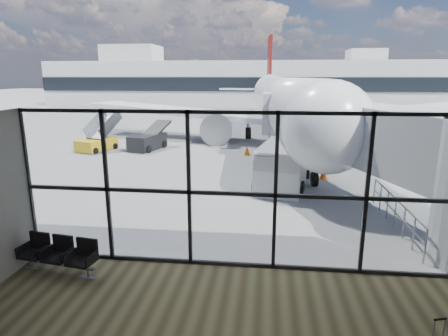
% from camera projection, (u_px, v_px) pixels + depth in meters
% --- Properties ---
extents(ground, '(220.00, 220.00, 0.00)m').
position_uv_depth(ground, '(260.00, 118.00, 49.46)').
color(ground, slate).
rests_on(ground, ground).
extents(lounge_shell, '(12.02, 8.01, 4.51)m').
position_uv_depth(lounge_shell, '(201.00, 262.00, 5.62)').
color(lounge_shell, brown).
rests_on(lounge_shell, ground).
extents(glass_curtain_wall, '(12.10, 0.12, 4.50)m').
position_uv_depth(glass_curtain_wall, '(232.00, 192.00, 10.34)').
color(glass_curtain_wall, white).
rests_on(glass_curtain_wall, ground).
extents(jet_bridge, '(8.00, 16.50, 4.33)m').
position_uv_depth(jet_bridge, '(357.00, 137.00, 16.50)').
color(jet_bridge, '#949598').
rests_on(jet_bridge, ground).
extents(apron_railing, '(0.06, 5.46, 1.11)m').
position_uv_depth(apron_railing, '(395.00, 209.00, 13.46)').
color(apron_railing, gray).
rests_on(apron_railing, ground).
extents(far_terminal, '(80.00, 12.20, 11.00)m').
position_uv_depth(far_terminal, '(260.00, 83.00, 69.72)').
color(far_terminal, '#B5B4B0').
rests_on(far_terminal, ground).
extents(tree_0, '(4.95, 4.95, 7.12)m').
position_uv_depth(tree_0, '(64.00, 80.00, 84.26)').
color(tree_0, '#382619').
rests_on(tree_0, ground).
extents(tree_1, '(5.61, 5.61, 8.07)m').
position_uv_depth(tree_1, '(89.00, 77.00, 83.44)').
color(tree_1, '#382619').
rests_on(tree_1, ground).
extents(tree_2, '(6.27, 6.27, 9.03)m').
position_uv_depth(tree_2, '(114.00, 74.00, 82.62)').
color(tree_2, '#382619').
rests_on(tree_2, ground).
extents(tree_3, '(4.95, 4.95, 7.12)m').
position_uv_depth(tree_3, '(141.00, 80.00, 82.25)').
color(tree_3, '#382619').
rests_on(tree_3, ground).
extents(tree_4, '(5.61, 5.61, 8.07)m').
position_uv_depth(tree_4, '(167.00, 77.00, 81.43)').
color(tree_4, '#382619').
rests_on(tree_4, ground).
extents(tree_5, '(6.27, 6.27, 9.03)m').
position_uv_depth(tree_5, '(194.00, 74.00, 80.61)').
color(tree_5, '#382619').
rests_on(tree_5, ground).
extents(seating_row, '(2.29, 0.98, 1.02)m').
position_uv_depth(seating_row, '(60.00, 252.00, 10.46)').
color(seating_row, gray).
rests_on(seating_row, ground).
extents(airliner, '(34.98, 40.58, 10.45)m').
position_uv_depth(airliner, '(283.00, 101.00, 33.09)').
color(airliner, silver).
rests_on(airliner, ground).
extents(service_van, '(3.04, 5.13, 2.10)m').
position_uv_depth(service_van, '(283.00, 165.00, 18.54)').
color(service_van, silver).
rests_on(service_van, ground).
extents(belt_loader, '(2.48, 4.47, 1.96)m').
position_uv_depth(belt_loader, '(148.00, 141.00, 28.10)').
color(belt_loader, black).
rests_on(belt_loader, ground).
extents(mobile_stairs, '(2.55, 3.70, 2.38)m').
position_uv_depth(mobile_stairs, '(97.00, 143.00, 27.69)').
color(mobile_stairs, '#BB9616').
rests_on(mobile_stairs, ground).
extents(traffic_cone_a, '(0.47, 0.47, 0.67)m').
position_uv_depth(traffic_cone_a, '(247.00, 150.00, 26.11)').
color(traffic_cone_a, orange).
rests_on(traffic_cone_a, ground).
extents(traffic_cone_b, '(0.44, 0.44, 0.62)m').
position_uv_depth(traffic_cone_b, '(324.00, 173.00, 20.03)').
color(traffic_cone_b, '#F35B0C').
rests_on(traffic_cone_b, ground).
extents(traffic_cone_c, '(0.44, 0.44, 0.63)m').
position_uv_depth(traffic_cone_c, '(315.00, 157.00, 24.09)').
color(traffic_cone_c, orange).
rests_on(traffic_cone_c, ground).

